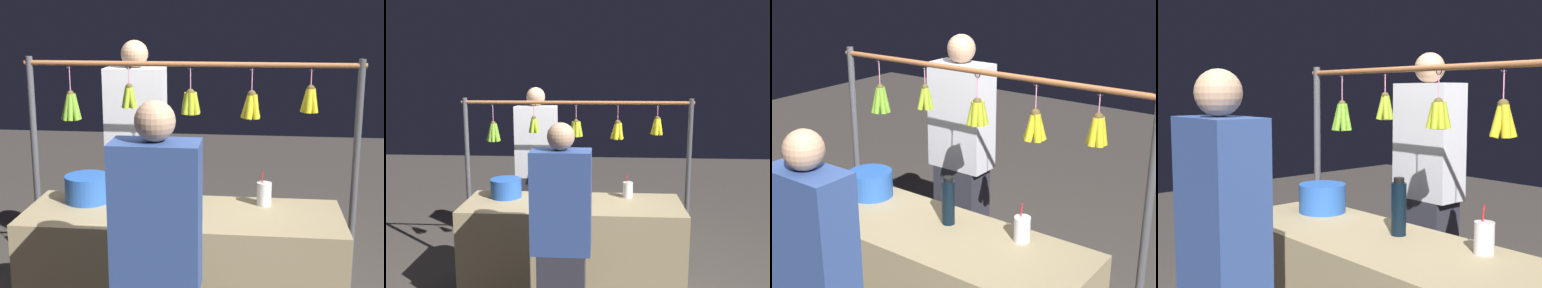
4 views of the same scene
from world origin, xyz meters
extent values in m
cylinder|color=#4C4C51|center=(-1.03, -0.43, 0.84)|extent=(0.04, 0.04, 1.68)
cylinder|color=#4C4C51|center=(1.03, -0.43, 0.84)|extent=(0.04, 0.04, 1.68)
cylinder|color=#9E6038|center=(0.00, -0.43, 1.64)|extent=(2.12, 0.03, 0.03)
torus|color=black|center=(-0.73, -0.43, 1.62)|extent=(0.04, 0.01, 0.04)
cylinder|color=pink|center=(-0.73, -0.43, 1.56)|extent=(0.01, 0.01, 0.12)
sphere|color=brown|center=(-0.73, -0.43, 1.50)|extent=(0.05, 0.05, 0.05)
cylinder|color=gold|center=(-0.71, -0.43, 1.42)|extent=(0.07, 0.04, 0.15)
cylinder|color=gold|center=(-0.73, -0.40, 1.42)|extent=(0.05, 0.06, 0.15)
cylinder|color=gold|center=(-0.75, -0.41, 1.42)|extent=(0.06, 0.06, 0.15)
cylinder|color=gold|center=(-0.76, -0.44, 1.42)|extent=(0.06, 0.05, 0.15)
cylinder|color=gold|center=(-0.73, -0.45, 1.42)|extent=(0.05, 0.06, 0.15)
torus|color=black|center=(-0.38, -0.43, 1.62)|extent=(0.04, 0.01, 0.04)
cylinder|color=pink|center=(-0.38, -0.43, 1.54)|extent=(0.01, 0.01, 0.16)
sphere|color=brown|center=(-0.38, -0.43, 1.46)|extent=(0.05, 0.05, 0.05)
cylinder|color=gold|center=(-0.35, -0.43, 1.38)|extent=(0.08, 0.04, 0.16)
cylinder|color=gold|center=(-0.37, -0.40, 1.38)|extent=(0.06, 0.08, 0.16)
cylinder|color=gold|center=(-0.40, -0.41, 1.38)|extent=(0.06, 0.05, 0.16)
cylinder|color=gold|center=(-0.40, -0.44, 1.38)|extent=(0.07, 0.07, 0.16)
cylinder|color=gold|center=(-0.37, -0.45, 1.38)|extent=(0.05, 0.08, 0.16)
torus|color=black|center=(0.00, -0.43, 1.62)|extent=(0.04, 0.01, 0.04)
cylinder|color=pink|center=(0.00, -0.43, 1.54)|extent=(0.01, 0.01, 0.16)
sphere|color=brown|center=(0.00, -0.43, 1.46)|extent=(0.05, 0.05, 0.05)
cylinder|color=#A5B526|center=(0.03, -0.43, 1.40)|extent=(0.06, 0.04, 0.14)
cylinder|color=#A5B526|center=(0.02, -0.40, 1.40)|extent=(0.06, 0.06, 0.14)
cylinder|color=#A5B526|center=(-0.01, -0.39, 1.40)|extent=(0.04, 0.06, 0.14)
cylinder|color=#A5B526|center=(-0.03, -0.41, 1.40)|extent=(0.06, 0.05, 0.14)
cylinder|color=#A5B526|center=(-0.03, -0.44, 1.40)|extent=(0.06, 0.05, 0.14)
cylinder|color=#A5B526|center=(-0.01, -0.46, 1.40)|extent=(0.04, 0.06, 0.14)
cylinder|color=#A5B526|center=(0.02, -0.45, 1.40)|extent=(0.06, 0.07, 0.15)
torus|color=black|center=(0.39, -0.43, 1.62)|extent=(0.04, 0.01, 0.04)
cylinder|color=pink|center=(0.39, -0.43, 1.56)|extent=(0.01, 0.01, 0.12)
sphere|color=brown|center=(0.39, -0.43, 1.50)|extent=(0.04, 0.04, 0.04)
cylinder|color=#93AF28|center=(0.41, -0.42, 1.43)|extent=(0.06, 0.04, 0.14)
cylinder|color=#93AF28|center=(0.40, -0.41, 1.43)|extent=(0.05, 0.06, 0.14)
cylinder|color=#93AF28|center=(0.37, -0.42, 1.43)|extent=(0.06, 0.05, 0.14)
cylinder|color=#93AF28|center=(0.37, -0.44, 1.43)|extent=(0.06, 0.05, 0.14)
cylinder|color=#93AF28|center=(0.39, -0.45, 1.43)|extent=(0.04, 0.05, 0.14)
torus|color=black|center=(0.77, -0.43, 1.62)|extent=(0.04, 0.02, 0.04)
cylinder|color=pink|center=(0.77, -0.43, 1.53)|extent=(0.01, 0.01, 0.18)
sphere|color=brown|center=(0.77, -0.43, 1.44)|extent=(0.05, 0.05, 0.05)
cylinder|color=#6EA22C|center=(0.80, -0.43, 1.36)|extent=(0.08, 0.04, 0.17)
cylinder|color=#6EA22C|center=(0.79, -0.40, 1.36)|extent=(0.06, 0.07, 0.17)
cylinder|color=#6EA22C|center=(0.77, -0.40, 1.36)|extent=(0.04, 0.07, 0.17)
cylinder|color=#6EA22C|center=(0.74, -0.41, 1.36)|extent=(0.06, 0.05, 0.17)
cylinder|color=#6EA22C|center=(0.74, -0.44, 1.36)|extent=(0.06, 0.05, 0.17)
cylinder|color=#6EA22C|center=(0.76, -0.46, 1.36)|extent=(0.04, 0.07, 0.17)
cylinder|color=#6EA22C|center=(0.79, -0.45, 1.36)|extent=(0.05, 0.06, 0.17)
cylinder|color=black|center=(-0.03, -0.11, 0.96)|extent=(0.07, 0.07, 0.25)
cylinder|color=black|center=(-0.03, -0.11, 1.10)|extent=(0.05, 0.05, 0.02)
cylinder|color=blue|center=(0.59, -0.13, 0.91)|extent=(0.27, 0.27, 0.16)
cylinder|color=silver|center=(-0.47, -0.18, 0.90)|extent=(0.09, 0.09, 0.14)
cylinder|color=red|center=(-0.45, -0.18, 0.94)|extent=(0.01, 0.03, 0.21)
cube|color=#2D2D38|center=(0.44, -0.87, 0.42)|extent=(0.34, 0.23, 0.84)
cube|color=silver|center=(0.44, -0.87, 1.21)|extent=(0.42, 0.23, 0.73)
sphere|color=tan|center=(0.44, -0.87, 1.67)|extent=(0.19, 0.19, 0.19)
cube|color=#334C8C|center=(0.01, 0.79, 1.09)|extent=(0.38, 0.21, 0.67)
sphere|color=tan|center=(0.01, 0.79, 1.51)|extent=(0.17, 0.17, 0.17)
camera|label=1|loc=(-0.39, 3.06, 1.95)|focal=53.18mm
camera|label=2|loc=(-0.26, 3.27, 1.89)|focal=38.25mm
camera|label=3|loc=(-1.81, 2.16, 2.28)|focal=53.32mm
camera|label=4|loc=(-1.72, 1.65, 1.52)|focal=48.53mm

